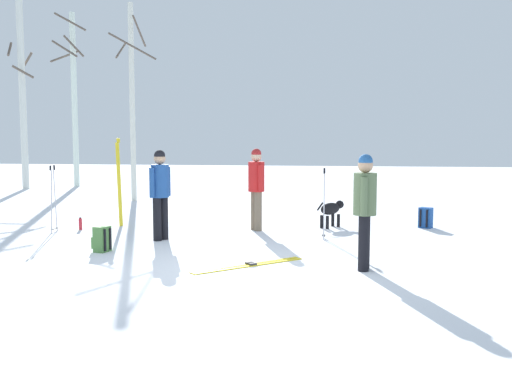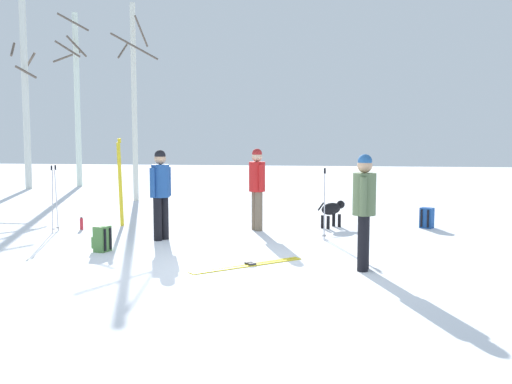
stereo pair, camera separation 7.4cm
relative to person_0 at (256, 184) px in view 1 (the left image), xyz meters
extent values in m
plane|color=white|center=(0.01, -3.75, -0.98)|extent=(60.00, 60.00, 0.00)
cylinder|color=#72604C|center=(0.05, -0.08, -0.57)|extent=(0.16, 0.16, 0.82)
cylinder|color=#72604C|center=(-0.05, 0.08, -0.57)|extent=(0.16, 0.16, 0.82)
cylinder|color=red|center=(0.00, 0.00, 0.15)|extent=(0.34, 0.34, 0.62)
sphere|color=beige|center=(0.00, 0.00, 0.57)|extent=(0.22, 0.22, 0.22)
sphere|color=#B22626|center=(0.00, 0.00, 0.63)|extent=(0.21, 0.21, 0.21)
cylinder|color=red|center=(0.11, -0.18, 0.13)|extent=(0.10, 0.10, 0.56)
cylinder|color=red|center=(-0.11, 0.18, 0.13)|extent=(0.10, 0.10, 0.56)
cylinder|color=black|center=(-1.70, -1.46, -0.57)|extent=(0.16, 0.16, 0.82)
cylinder|color=black|center=(-1.61, -1.30, -0.57)|extent=(0.16, 0.16, 0.82)
cylinder|color=#1E478C|center=(-1.66, -1.38, 0.15)|extent=(0.34, 0.34, 0.62)
sphere|color=tan|center=(-1.66, -1.38, 0.57)|extent=(0.22, 0.22, 0.22)
sphere|color=black|center=(-1.66, -1.38, 0.63)|extent=(0.21, 0.21, 0.21)
cylinder|color=#1E478C|center=(-1.75, -1.56, 0.13)|extent=(0.10, 0.10, 0.56)
cylinder|color=#1E478C|center=(-1.56, -1.19, 0.13)|extent=(0.10, 0.10, 0.56)
cylinder|color=black|center=(2.04, -3.46, -0.57)|extent=(0.16, 0.16, 0.82)
cylinder|color=black|center=(2.06, -3.28, -0.57)|extent=(0.16, 0.16, 0.82)
cylinder|color=#566B47|center=(2.05, -3.37, 0.15)|extent=(0.34, 0.34, 0.62)
sphere|color=tan|center=(2.05, -3.37, 0.57)|extent=(0.22, 0.22, 0.22)
sphere|color=#265999|center=(2.05, -3.37, 0.63)|extent=(0.21, 0.21, 0.21)
cylinder|color=#566B47|center=(2.02, -3.58, 0.13)|extent=(0.10, 0.10, 0.56)
cylinder|color=#566B47|center=(2.07, -3.16, 0.13)|extent=(0.10, 0.10, 0.56)
ellipsoid|color=black|center=(1.54, 0.56, -0.57)|extent=(0.54, 0.61, 0.26)
sphere|color=black|center=(1.74, 0.82, -0.51)|extent=(0.18, 0.18, 0.18)
ellipsoid|color=black|center=(1.78, 0.87, -0.53)|extent=(0.11, 0.12, 0.06)
cylinder|color=black|center=(1.32, 0.28, -0.49)|extent=(0.15, 0.17, 0.17)
cylinder|color=black|center=(1.60, 0.76, -0.84)|extent=(0.07, 0.07, 0.28)
cylinder|color=black|center=(1.72, 0.66, -0.84)|extent=(0.07, 0.07, 0.28)
cylinder|color=black|center=(1.36, 0.45, -0.84)|extent=(0.07, 0.07, 0.28)
cylinder|color=black|center=(1.48, 0.35, -0.84)|extent=(0.07, 0.07, 0.28)
cube|color=yellow|center=(-3.04, 0.09, -0.06)|extent=(0.04, 0.17, 1.84)
cube|color=yellow|center=(-3.04, 0.09, 0.90)|extent=(0.03, 0.06, 0.10)
cube|color=yellow|center=(-3.03, 0.15, -0.06)|extent=(0.04, 0.17, 1.84)
cube|color=yellow|center=(-3.03, 0.15, 0.90)|extent=(0.03, 0.06, 0.10)
cube|color=yellow|center=(0.35, -3.38, -0.97)|extent=(1.51, 1.31, 0.02)
cube|color=#333338|center=(0.38, -3.35, -0.95)|extent=(0.13, 0.13, 0.03)
cube|color=yellow|center=(0.28, -3.30, -0.97)|extent=(1.51, 1.31, 0.02)
cube|color=#333338|center=(0.32, -3.27, -0.95)|extent=(0.13, 0.13, 0.03)
cylinder|color=#B2B2BC|center=(-4.10, -0.70, -0.34)|extent=(0.02, 0.10, 1.28)
cylinder|color=black|center=(-4.10, -0.70, 0.35)|extent=(0.04, 0.04, 0.10)
cylinder|color=black|center=(-4.10, -0.70, -0.91)|extent=(0.07, 0.07, 0.01)
cylinder|color=#B2B2BC|center=(-4.10, -0.86, -0.34)|extent=(0.02, 0.10, 1.28)
cylinder|color=black|center=(-4.10, -0.86, 0.35)|extent=(0.04, 0.04, 0.10)
cylinder|color=black|center=(-4.10, -0.86, -0.91)|extent=(0.07, 0.07, 0.01)
cylinder|color=#B2B2BC|center=(1.42, -0.82, -0.35)|extent=(0.02, 0.10, 1.27)
cylinder|color=black|center=(1.42, -0.82, 0.34)|extent=(0.04, 0.04, 0.10)
cylinder|color=black|center=(1.42, -0.82, -0.91)|extent=(0.07, 0.07, 0.01)
cylinder|color=#B2B2BC|center=(1.42, -0.94, -0.35)|extent=(0.02, 0.10, 1.27)
cylinder|color=black|center=(1.42, -0.94, 0.34)|extent=(0.04, 0.04, 0.10)
cylinder|color=black|center=(1.42, -0.94, -0.91)|extent=(0.07, 0.07, 0.01)
cube|color=#4C7F3F|center=(-2.32, -2.60, -0.76)|extent=(0.26, 0.31, 0.44)
cube|color=#4C7F3F|center=(-2.45, -2.56, -0.83)|extent=(0.11, 0.20, 0.20)
cube|color=black|center=(-2.19, -2.56, -0.76)|extent=(0.03, 0.04, 0.37)
cube|color=black|center=(-2.23, -2.70, -0.76)|extent=(0.03, 0.04, 0.37)
cube|color=#1E4C99|center=(3.58, 0.79, -0.76)|extent=(0.33, 0.30, 0.44)
cube|color=#1E4C99|center=(3.65, 0.90, -0.83)|extent=(0.20, 0.15, 0.20)
cube|color=black|center=(3.58, 0.66, -0.76)|extent=(0.04, 0.04, 0.37)
cube|color=black|center=(3.46, 0.73, -0.76)|extent=(0.04, 0.04, 0.37)
cylinder|color=red|center=(-3.69, -0.43, -0.86)|extent=(0.07, 0.07, 0.24)
cylinder|color=black|center=(-3.69, -0.43, -0.72)|extent=(0.05, 0.05, 0.02)
cylinder|color=silver|center=(-9.75, 8.25, 2.47)|extent=(0.25, 0.25, 6.90)
cylinder|color=brown|center=(-9.71, 8.51, 3.68)|extent=(0.61, 0.16, 0.78)
cylinder|color=brown|center=(-9.53, 7.96, 3.29)|extent=(0.65, 0.52, 0.46)
cylinder|color=brown|center=(-10.09, 8.11, 4.13)|extent=(0.37, 0.78, 0.61)
cylinder|color=silver|center=(-8.36, 9.57, 2.36)|extent=(0.22, 0.22, 6.67)
cylinder|color=brown|center=(-8.18, 9.27, 4.37)|extent=(0.69, 0.45, 0.79)
cylinder|color=brown|center=(-8.19, 9.04, 5.23)|extent=(1.12, 0.42, 0.66)
cylinder|color=brown|center=(-8.44, 9.05, 4.25)|extent=(1.09, 0.26, 0.68)
cylinder|color=brown|center=(-8.86, 9.90, 4.09)|extent=(0.73, 1.08, 0.58)
cylinder|color=silver|center=(-4.42, 4.99, 1.97)|extent=(0.16, 0.16, 5.90)
cylinder|color=brown|center=(-4.16, 4.38, 3.55)|extent=(1.27, 0.58, 0.74)
cylinder|color=brown|center=(-4.13, 4.91, 4.07)|extent=(0.24, 0.64, 0.83)
cylinder|color=brown|center=(-4.75, 5.01, 3.53)|extent=(0.10, 0.70, 0.54)
camera|label=1|loc=(1.56, -11.95, 1.00)|focal=40.67mm
camera|label=2|loc=(1.64, -11.94, 1.00)|focal=40.67mm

